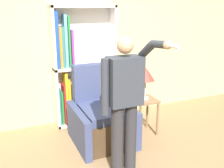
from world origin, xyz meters
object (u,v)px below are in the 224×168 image
bookcase (77,68)px  side_table (144,106)px  armchair (101,119)px  table_lamp (145,75)px  person_standing (125,99)px

bookcase → side_table: bookcase is taller
armchair → side_table: bearing=-5.2°
bookcase → table_lamp: 1.18m
side_table → table_lamp: 0.52m
armchair → table_lamp: (0.71, -0.07, 0.62)m
armchair → bookcase: bearing=99.5°
side_table → armchair: bearing=174.8°
bookcase → person_standing: (0.11, -1.59, -0.03)m
bookcase → side_table: 1.29m
bookcase → side_table: (0.84, -0.82, -0.52)m
bookcase → armchair: bookcase is taller
side_table → table_lamp: (-0.00, -0.00, 0.52)m
armchair → table_lamp: 0.95m
side_table → bookcase: bearing=135.6°
side_table → table_lamp: table_lamp is taller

